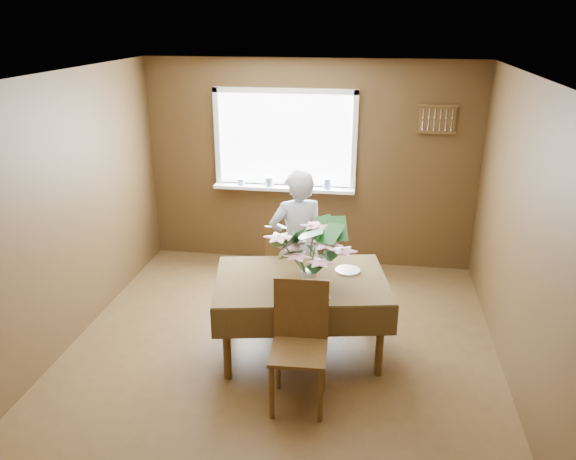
% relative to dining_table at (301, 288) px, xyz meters
% --- Properties ---
extents(floor, '(4.50, 4.50, 0.00)m').
position_rel_dining_table_xyz_m(floor, '(-0.18, -0.16, -0.65)').
color(floor, '#4C351A').
rests_on(floor, ground).
extents(ceiling, '(4.50, 4.50, 0.00)m').
position_rel_dining_table_xyz_m(ceiling, '(-0.18, -0.16, 1.85)').
color(ceiling, white).
rests_on(ceiling, wall_back).
extents(wall_back, '(4.00, 0.00, 4.00)m').
position_rel_dining_table_xyz_m(wall_back, '(-0.18, 2.09, 0.60)').
color(wall_back, brown).
rests_on(wall_back, floor).
extents(wall_front, '(4.00, 0.00, 4.00)m').
position_rel_dining_table_xyz_m(wall_front, '(-0.18, -2.41, 0.60)').
color(wall_front, brown).
rests_on(wall_front, floor).
extents(wall_left, '(0.00, 4.50, 4.50)m').
position_rel_dining_table_xyz_m(wall_left, '(-2.18, -0.16, 0.60)').
color(wall_left, brown).
rests_on(wall_left, floor).
extents(wall_right, '(0.00, 4.50, 4.50)m').
position_rel_dining_table_xyz_m(wall_right, '(1.82, -0.16, 0.60)').
color(wall_right, brown).
rests_on(wall_right, floor).
extents(window_assembly, '(1.72, 0.20, 1.22)m').
position_rel_dining_table_xyz_m(window_assembly, '(-0.48, 2.04, 0.71)').
color(window_assembly, white).
rests_on(window_assembly, wall_back).
extents(spoon_rack, '(0.44, 0.05, 0.33)m').
position_rel_dining_table_xyz_m(spoon_rack, '(1.27, 2.06, 1.20)').
color(spoon_rack, brown).
rests_on(spoon_rack, wall_back).
extents(dining_table, '(1.70, 1.32, 0.75)m').
position_rel_dining_table_xyz_m(dining_table, '(0.00, 0.00, 0.00)').
color(dining_table, brown).
rests_on(dining_table, floor).
extents(chair_far, '(0.45, 0.45, 0.96)m').
position_rel_dining_table_xyz_m(chair_far, '(-0.25, 0.80, -0.13)').
color(chair_far, brown).
rests_on(chair_far, floor).
extents(chair_near, '(0.46, 0.46, 1.02)m').
position_rel_dining_table_xyz_m(chair_near, '(0.08, -0.69, -0.10)').
color(chair_near, brown).
rests_on(chair_near, floor).
extents(seated_woman, '(0.67, 0.57, 1.56)m').
position_rel_dining_table_xyz_m(seated_woman, '(-0.13, 0.69, 0.13)').
color(seated_woman, white).
rests_on(seated_woman, floor).
extents(flower_bouquet, '(0.63, 0.63, 0.54)m').
position_rel_dining_table_xyz_m(flower_bouquet, '(0.08, -0.17, 0.44)').
color(flower_bouquet, white).
rests_on(flower_bouquet, dining_table).
extents(side_plate, '(0.27, 0.27, 0.01)m').
position_rel_dining_table_xyz_m(side_plate, '(0.40, 0.23, 0.10)').
color(side_plate, white).
rests_on(side_plate, dining_table).
extents(table_knife, '(0.03, 0.23, 0.00)m').
position_rel_dining_table_xyz_m(table_knife, '(0.19, -0.20, 0.10)').
color(table_knife, silver).
rests_on(table_knife, dining_table).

